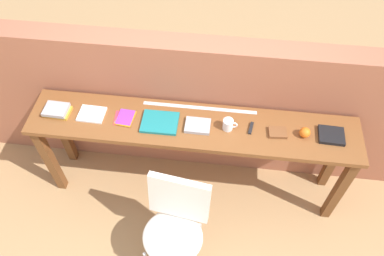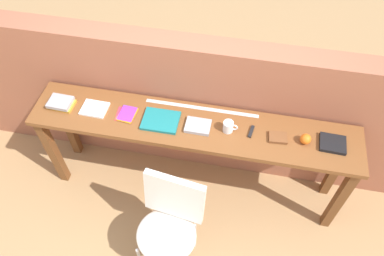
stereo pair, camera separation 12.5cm
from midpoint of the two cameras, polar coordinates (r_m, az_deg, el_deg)
ground_plane at (r=3.39m, az=0.25°, el=-12.84°), size 40.00×40.00×0.00m
brick_wall_back at (r=3.16m, az=2.48°, el=3.02°), size 6.00×0.20×1.37m
sideboard at (r=2.90m, az=1.42°, el=-1.23°), size 2.50×0.44×0.88m
chair_white_moulded at (r=2.77m, az=-2.17°, el=-14.20°), size 0.50×0.51×0.89m
book_stack_leftmost at (r=3.05m, az=-18.28°, el=3.59°), size 0.21×0.15×0.05m
magazine_cycling at (r=2.97m, az=-13.47°, el=2.85°), size 0.20×0.17×0.02m
pamphlet_pile_colourful at (r=2.89m, az=-8.77°, el=2.11°), size 0.16×0.18×0.01m
book_open_centre at (r=2.81m, az=-3.53°, el=1.11°), size 0.27×0.21×0.02m
book_grey_hardcover at (r=2.77m, az=2.20°, el=0.27°), size 0.19×0.14×0.03m
mug at (r=2.74m, az=6.88°, el=0.18°), size 0.11×0.08×0.09m
multitool_folded at (r=2.79m, az=10.28°, el=-0.57°), size 0.04×0.11×0.02m
leather_journal_brown at (r=2.79m, az=14.22°, el=-1.45°), size 0.14×0.11×0.02m
sports_ball_small at (r=2.80m, az=18.15°, el=-1.65°), size 0.08×0.08×0.08m
book_repair_rightmost at (r=2.87m, az=21.82°, el=-2.25°), size 0.19×0.17×0.03m
ruler_metal_back_edge at (r=2.90m, az=2.71°, el=2.99°), size 0.88×0.03×0.00m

